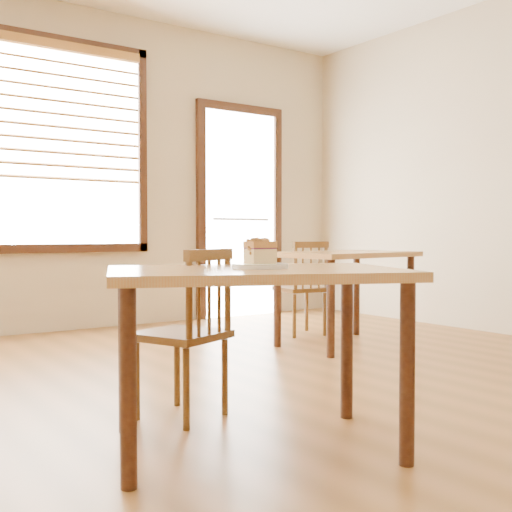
{
  "coord_description": "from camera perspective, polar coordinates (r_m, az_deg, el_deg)",
  "views": [
    {
      "loc": [
        -1.57,
        -1.82,
        0.89
      ],
      "look_at": [
        -0.02,
        0.38,
        0.8
      ],
      "focal_mm": 45.0,
      "sensor_mm": 36.0,
      "label": 1
    }
  ],
  "objects": [
    {
      "name": "ground",
      "position": [
        2.57,
        5.58,
        -18.38
      ],
      "size": [
        8.0,
        8.0,
        0.0
      ],
      "primitive_type": "plane",
      "color": "brown"
    },
    {
      "name": "window_right",
      "position": [
        6.16,
        -17.33,
        10.47
      ],
      "size": [
        1.76,
        0.1,
        1.96
      ],
      "color": "white",
      "rests_on": "room_shell"
    },
    {
      "name": "entry_door",
      "position": [
        6.98,
        -1.43,
        4.47
      ],
      "size": [
        1.08,
        0.06,
        2.29
      ],
      "color": "white",
      "rests_on": "ground"
    },
    {
      "name": "cafe_table_main",
      "position": [
        2.66,
        -0.07,
        -3.25
      ],
      "size": [
        1.41,
        1.19,
        0.75
      ],
      "rotation": [
        0.0,
        0.0,
        -0.4
      ],
      "color": "#AF8344",
      "rests_on": "ground"
    },
    {
      "name": "cafe_chair_main",
      "position": [
        3.13,
        -6.15,
        -6.74
      ],
      "size": [
        0.49,
        0.49,
        0.83
      ],
      "rotation": [
        0.0,
        0.0,
        3.53
      ],
      "color": "#573818",
      "rests_on": "ground"
    },
    {
      "name": "cafe_table_second",
      "position": [
        5.17,
        7.92,
        -0.87
      ],
      "size": [
        1.13,
        0.8,
        0.75
      ],
      "rotation": [
        0.0,
        0.0,
        0.08
      ],
      "color": "#AF8344",
      "rests_on": "ground"
    },
    {
      "name": "cafe_chair_second",
      "position": [
        5.66,
        4.2,
        -2.79
      ],
      "size": [
        0.43,
        0.43,
        0.83
      ],
      "rotation": [
        0.0,
        0.0,
        2.99
      ],
      "color": "#573818",
      "rests_on": "ground"
    },
    {
      "name": "plate",
      "position": [
        2.68,
        0.37,
        -0.9
      ],
      "size": [
        0.24,
        0.24,
        0.02
      ],
      "color": "white",
      "rests_on": "cafe_table_main"
    },
    {
      "name": "cake_slice",
      "position": [
        2.67,
        0.36,
        0.46
      ],
      "size": [
        0.13,
        0.09,
        0.11
      ],
      "rotation": [
        0.0,
        0.0,
        -0.06
      ],
      "color": "#FCDD8E",
      "rests_on": "plate"
    }
  ]
}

